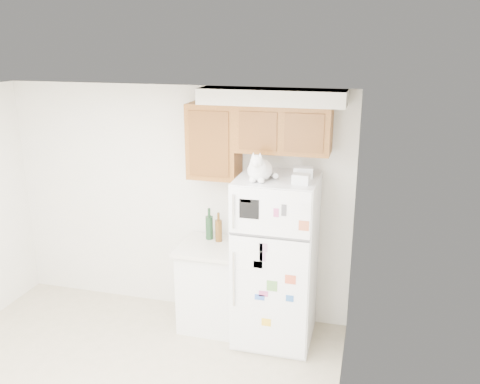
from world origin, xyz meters
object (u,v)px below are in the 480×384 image
(refrigerator, at_px, (276,261))
(storage_box_front, at_px, (301,179))
(base_counter, at_px, (212,285))
(cat, at_px, (259,169))
(storage_box_back, at_px, (303,172))
(bottle_amber, at_px, (219,227))
(bottle_green, at_px, (209,224))

(refrigerator, distance_m, storage_box_front, 0.94)
(base_counter, distance_m, cat, 1.47)
(storage_box_back, distance_m, bottle_amber, 1.11)
(refrigerator, bearing_deg, storage_box_back, 19.70)
(base_counter, height_order, storage_box_back, storage_box_back)
(storage_box_back, height_order, storage_box_front, storage_box_back)
(base_counter, xyz_separation_m, cat, (0.55, -0.21, 1.35))
(refrigerator, bearing_deg, bottle_amber, 164.13)
(refrigerator, distance_m, bottle_amber, 0.71)
(cat, bearing_deg, storage_box_front, -1.51)
(refrigerator, xyz_separation_m, bottle_amber, (-0.64, 0.18, 0.23))
(storage_box_back, xyz_separation_m, bottle_green, (-0.99, 0.14, -0.66))
(storage_box_front, relative_size, bottle_green, 0.44)
(base_counter, bearing_deg, storage_box_back, 0.51)
(base_counter, bearing_deg, cat, -20.96)
(refrigerator, height_order, storage_box_front, storage_box_front)
(base_counter, bearing_deg, bottle_green, 115.14)
(storage_box_back, relative_size, storage_box_front, 1.20)
(storage_box_front, xyz_separation_m, bottle_green, (-1.00, 0.36, -0.66))
(base_counter, relative_size, cat, 2.23)
(cat, height_order, bottle_green, cat)
(storage_box_front, distance_m, bottle_green, 1.25)
(bottle_green, distance_m, bottle_amber, 0.12)
(storage_box_back, distance_m, bottle_green, 1.19)
(storage_box_back, bearing_deg, storage_box_front, -93.37)
(refrigerator, xyz_separation_m, bottle_green, (-0.76, 0.22, 0.24))
(bottle_green, bearing_deg, storage_box_back, -7.88)
(cat, relative_size, bottle_amber, 1.32)
(cat, distance_m, bottle_amber, 0.94)
(refrigerator, bearing_deg, bottle_green, 163.92)
(storage_box_front, bearing_deg, bottle_green, 163.04)
(bottle_amber, bearing_deg, storage_box_back, -6.61)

